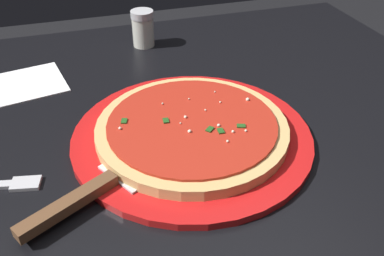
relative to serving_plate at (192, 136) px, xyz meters
name	(u,v)px	position (x,y,z in m)	size (l,w,h in m)	color
restaurant_table	(211,193)	(0.01, -0.04, -0.14)	(0.90, 0.95, 0.72)	black
serving_plate	(192,136)	(0.00, 0.00, 0.00)	(0.35, 0.35, 0.01)	red
pizza	(192,128)	(0.00, 0.00, 0.02)	(0.28, 0.28, 0.02)	#DBB26B
pizza_server	(98,188)	(-0.08, 0.14, 0.01)	(0.15, 0.21, 0.01)	silver
napkin_folded_right	(26,84)	(0.24, 0.23, 0.00)	(0.12, 0.13, 0.00)	white
parmesan_shaker	(143,28)	(0.34, 0.00, 0.03)	(0.05, 0.05, 0.07)	silver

